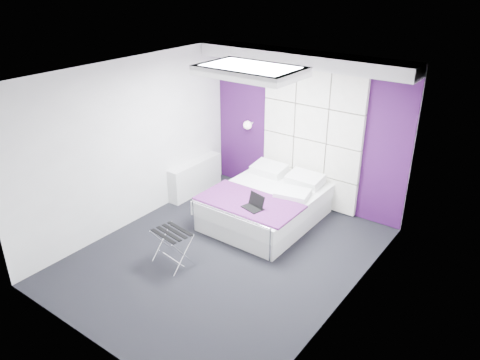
% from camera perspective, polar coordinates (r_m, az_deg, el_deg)
% --- Properties ---
extents(floor, '(4.40, 4.40, 0.00)m').
position_cam_1_polar(floor, '(6.82, -1.88, -9.13)').
color(floor, black).
rests_on(floor, ground).
extents(ceiling, '(4.40, 4.40, 0.00)m').
position_cam_1_polar(ceiling, '(5.78, -2.25, 12.76)').
color(ceiling, white).
rests_on(ceiling, wall_back).
extents(wall_back, '(3.60, 0.00, 3.60)m').
position_cam_1_polar(wall_back, '(7.91, 7.93, 6.12)').
color(wall_back, silver).
rests_on(wall_back, floor).
extents(wall_left, '(0.00, 4.40, 4.40)m').
position_cam_1_polar(wall_left, '(7.36, -13.15, 4.26)').
color(wall_left, silver).
rests_on(wall_left, floor).
extents(wall_right, '(0.00, 4.40, 4.40)m').
position_cam_1_polar(wall_right, '(5.37, 13.26, -3.76)').
color(wall_right, silver).
rests_on(wall_right, floor).
extents(accent_wall, '(3.58, 0.02, 2.58)m').
position_cam_1_polar(accent_wall, '(7.90, 7.89, 6.10)').
color(accent_wall, '#3A1046').
rests_on(accent_wall, wall_back).
extents(soffit, '(3.58, 0.50, 0.20)m').
position_cam_1_polar(soffit, '(7.39, 7.51, 14.46)').
color(soffit, silver).
rests_on(soffit, wall_back).
extents(headboard, '(1.80, 0.08, 2.30)m').
position_cam_1_polar(headboard, '(7.83, 8.62, 4.89)').
color(headboard, silver).
rests_on(headboard, wall_back).
extents(skylight, '(1.36, 0.86, 0.12)m').
position_cam_1_polar(skylight, '(6.26, 1.27, 13.25)').
color(skylight, white).
rests_on(skylight, ceiling).
extents(wall_lamp, '(0.15, 0.15, 0.15)m').
position_cam_1_polar(wall_lamp, '(8.34, 1.08, 6.78)').
color(wall_lamp, white).
rests_on(wall_lamp, wall_back).
extents(radiator, '(0.22, 1.20, 0.60)m').
position_cam_1_polar(radiator, '(8.50, -5.47, 0.36)').
color(radiator, silver).
rests_on(radiator, floor).
extents(bed, '(1.57, 1.89, 0.67)m').
position_cam_1_polar(bed, '(7.55, 3.13, -3.04)').
color(bed, silver).
rests_on(bed, floor).
extents(nightstand, '(0.43, 0.33, 0.05)m').
position_cam_1_polar(nightstand, '(8.31, 3.55, 1.51)').
color(nightstand, silver).
rests_on(nightstand, wall_back).
extents(luggage_rack, '(0.51, 0.38, 0.50)m').
position_cam_1_polar(luggage_rack, '(6.58, -8.19, -8.17)').
color(luggage_rack, silver).
rests_on(luggage_rack, floor).
extents(laptop, '(0.30, 0.22, 0.22)m').
position_cam_1_polar(laptop, '(6.90, 1.73, -3.00)').
color(laptop, black).
rests_on(laptop, bed).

